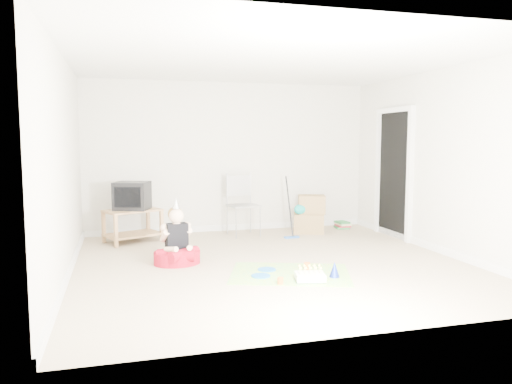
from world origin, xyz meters
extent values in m
plane|color=tan|center=(0.00, 0.00, 0.00)|extent=(5.00, 5.00, 0.00)
cube|color=black|center=(2.48, 1.20, 1.02)|extent=(0.02, 0.90, 2.05)
cube|color=#A4774A|center=(-1.70, 1.90, 0.50)|extent=(0.96, 0.81, 0.03)
cube|color=#A4774A|center=(-1.70, 1.90, 0.12)|extent=(0.96, 0.81, 0.03)
cube|color=#A4774A|center=(-1.96, 1.53, 0.26)|extent=(0.07, 0.07, 0.52)
cube|color=#A4774A|center=(-1.26, 1.84, 0.26)|extent=(0.07, 0.07, 0.52)
cube|color=#A4774A|center=(-2.15, 1.95, 0.26)|extent=(0.07, 0.07, 0.52)
cube|color=#A4774A|center=(-1.45, 2.26, 0.26)|extent=(0.07, 0.07, 0.52)
cube|color=black|center=(-1.70, 1.90, 0.73)|extent=(0.62, 0.57, 0.44)
cube|color=#96969B|center=(0.11, 1.95, 0.51)|extent=(0.54, 0.52, 0.03)
cylinder|color=#96969B|center=(-0.11, 1.92, 0.52)|extent=(0.02, 0.02, 1.05)
cylinder|color=#96969B|center=(0.32, 1.99, 0.52)|extent=(0.02, 0.02, 1.05)
cube|color=olive|center=(1.25, 1.90, 0.17)|extent=(0.61, 0.54, 0.33)
cube|color=olive|center=(1.31, 1.91, 0.49)|extent=(0.53, 0.47, 0.32)
ellipsoid|color=#0D908A|center=(1.08, 1.84, 0.42)|extent=(0.22, 0.16, 0.18)
cube|color=blue|center=(0.82, 1.53, 0.01)|extent=(0.25, 0.11, 0.03)
cylinder|color=black|center=(0.82, 1.53, 0.51)|extent=(0.05, 0.34, 0.97)
cube|color=#287939|center=(2.02, 2.15, 0.02)|extent=(0.28, 0.33, 0.03)
cube|color=#AE2535|center=(2.02, 2.15, 0.05)|extent=(0.24, 0.30, 0.03)
cube|color=beige|center=(2.02, 2.15, 0.08)|extent=(0.21, 0.28, 0.03)
cube|color=#287939|center=(2.02, 2.15, 0.11)|extent=(0.22, 0.28, 0.03)
cylinder|color=#AD1023|center=(-1.19, 0.32, 0.08)|extent=(0.70, 0.70, 0.16)
cube|color=black|center=(-1.19, 0.32, 0.35)|extent=(0.30, 0.20, 0.37)
sphere|color=beige|center=(-1.19, 0.32, 0.63)|extent=(0.22, 0.22, 0.19)
cone|color=silver|center=(-1.19, 0.32, 0.80)|extent=(0.10, 0.10, 0.15)
cube|color=#FF35AA|center=(0.07, -0.55, 0.00)|extent=(1.67, 1.43, 0.01)
cube|color=white|center=(0.18, -0.91, 0.05)|extent=(0.38, 0.32, 0.09)
cube|color=green|center=(0.18, -0.91, 0.01)|extent=(0.38, 0.32, 0.01)
cylinder|color=beige|center=(0.06, -0.93, 0.13)|extent=(0.01, 0.01, 0.07)
cylinder|color=beige|center=(0.11, -0.95, 0.13)|extent=(0.01, 0.01, 0.07)
cylinder|color=beige|center=(0.17, -0.96, 0.13)|extent=(0.01, 0.01, 0.07)
cylinder|color=beige|center=(0.23, -0.97, 0.13)|extent=(0.01, 0.01, 0.07)
cylinder|color=beige|center=(0.28, -0.98, 0.13)|extent=(0.01, 0.01, 0.07)
cylinder|color=beige|center=(0.08, -0.83, 0.13)|extent=(0.01, 0.01, 0.07)
cylinder|color=beige|center=(0.14, -0.84, 0.13)|extent=(0.01, 0.01, 0.07)
cylinder|color=beige|center=(0.19, -0.86, 0.13)|extent=(0.01, 0.01, 0.07)
cylinder|color=beige|center=(0.25, -0.87, 0.13)|extent=(0.01, 0.01, 0.07)
cylinder|color=beige|center=(0.30, -0.88, 0.13)|extent=(0.01, 0.01, 0.07)
cylinder|color=blue|center=(-0.16, -0.32, 0.01)|extent=(0.30, 0.30, 0.01)
cylinder|color=blue|center=(-0.31, -0.58, 0.01)|extent=(0.29, 0.29, 0.01)
cylinder|color=orange|center=(0.33, -0.44, 0.05)|extent=(0.11, 0.11, 0.09)
cylinder|color=orange|center=(-0.18, -0.94, 0.04)|extent=(0.07, 0.07, 0.08)
cone|color=#172EA7|center=(0.52, -0.83, 0.10)|extent=(0.17, 0.17, 0.18)
camera|label=1|loc=(-1.87, -6.09, 1.61)|focal=35.00mm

